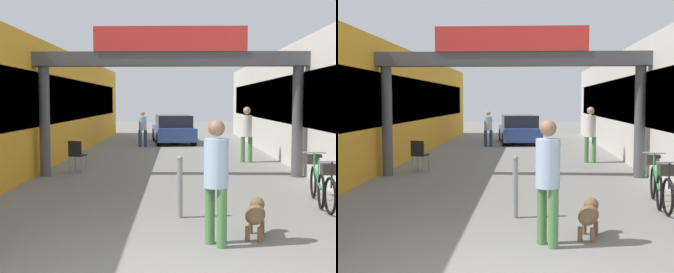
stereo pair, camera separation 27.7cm
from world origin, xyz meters
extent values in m
cube|color=gold|center=(-5.10, 11.00, 1.86)|extent=(3.00, 26.00, 3.72)
cube|color=black|center=(-3.62, 11.00, 2.05)|extent=(0.04, 23.40, 1.49)
cube|color=beige|center=(5.10, 11.00, 1.86)|extent=(3.00, 26.00, 3.72)
cube|color=black|center=(3.62, 11.00, 2.05)|extent=(0.04, 23.40, 1.49)
cylinder|color=#4C4C4F|center=(-3.35, 7.76, 1.46)|extent=(0.28, 0.28, 2.92)
cylinder|color=#4C4C4F|center=(3.35, 7.76, 1.46)|extent=(0.28, 0.28, 2.92)
cube|color=#4C4C4F|center=(0.00, 7.76, 3.10)|extent=(7.40, 0.44, 0.36)
cube|color=red|center=(0.00, 7.56, 3.61)|extent=(3.96, 0.10, 0.64)
cylinder|color=#4C7F47|center=(0.65, 1.88, 0.41)|extent=(0.20, 0.20, 0.82)
cylinder|color=#4C7F47|center=(0.80, 1.70, 0.41)|extent=(0.20, 0.20, 0.82)
cylinder|color=#A5BFE0|center=(0.72, 1.79, 1.16)|extent=(0.48, 0.48, 0.68)
sphere|color=#8C664C|center=(0.72, 1.79, 1.64)|extent=(0.33, 0.33, 0.23)
cylinder|color=#4C7F47|center=(2.57, 10.64, 0.42)|extent=(0.17, 0.17, 0.85)
cylinder|color=#4C7F47|center=(2.33, 10.69, 0.42)|extent=(0.17, 0.17, 0.85)
cylinder|color=silver|center=(2.45, 10.67, 1.20)|extent=(0.40, 0.40, 0.70)
sphere|color=tan|center=(2.45, 10.67, 1.70)|extent=(0.28, 0.28, 0.24)
cylinder|color=navy|center=(-1.45, 15.80, 0.36)|extent=(0.15, 0.15, 0.73)
cylinder|color=navy|center=(-1.22, 15.79, 0.36)|extent=(0.15, 0.15, 0.73)
cylinder|color=#A5BFE0|center=(-1.34, 15.80, 1.03)|extent=(0.36, 0.36, 0.60)
sphere|color=tan|center=(-1.34, 15.80, 1.46)|extent=(0.22, 0.22, 0.21)
ellipsoid|color=brown|center=(1.34, 2.18, 0.35)|extent=(0.45, 0.72, 0.27)
sphere|color=brown|center=(1.41, 2.47, 0.44)|extent=(0.28, 0.28, 0.23)
sphere|color=white|center=(1.39, 2.37, 0.33)|extent=(0.20, 0.20, 0.16)
cylinder|color=brown|center=(1.30, 2.40, 0.11)|extent=(0.09, 0.09, 0.21)
cylinder|color=brown|center=(1.47, 2.35, 0.11)|extent=(0.09, 0.09, 0.21)
cylinder|color=brown|center=(1.20, 2.01, 0.11)|extent=(0.09, 0.09, 0.21)
cylinder|color=brown|center=(1.37, 1.97, 0.11)|extent=(0.09, 0.09, 0.21)
torus|color=black|center=(2.89, 3.61, 0.34)|extent=(0.06, 0.67, 0.67)
cylinder|color=black|center=(2.89, 3.55, 0.72)|extent=(0.03, 0.03, 0.46)
cylinder|color=gray|center=(2.89, 3.55, 0.96)|extent=(0.46, 0.04, 0.03)
cube|color=#332D28|center=(2.89, 3.75, 0.80)|extent=(0.24, 0.20, 0.20)
torus|color=black|center=(3.01, 5.04, 0.34)|extent=(0.15, 0.67, 0.67)
torus|color=black|center=(2.86, 4.03, 0.34)|extent=(0.15, 0.67, 0.67)
cube|color=#338C4C|center=(2.94, 4.54, 0.52)|extent=(0.17, 0.94, 0.34)
cylinder|color=#338C4C|center=(2.92, 4.42, 0.74)|extent=(0.04, 0.04, 0.42)
cube|color=black|center=(2.92, 4.42, 0.96)|extent=(0.13, 0.23, 0.05)
cylinder|color=#338C4C|center=(3.00, 4.98, 0.72)|extent=(0.04, 0.04, 0.46)
cylinder|color=gray|center=(3.00, 4.98, 0.96)|extent=(0.46, 0.09, 0.03)
cube|color=#332D28|center=(3.03, 5.18, 0.80)|extent=(0.27, 0.23, 0.20)
cylinder|color=gray|center=(0.23, 3.33, 0.50)|extent=(0.10, 0.10, 1.00)
sphere|color=gray|center=(0.23, 3.33, 1.03)|extent=(0.10, 0.10, 0.10)
cylinder|color=gray|center=(-2.76, 8.73, 0.23)|extent=(0.04, 0.04, 0.45)
cylinder|color=gray|center=(-2.43, 8.65, 0.23)|extent=(0.04, 0.04, 0.45)
cylinder|color=gray|center=(-2.85, 8.40, 0.23)|extent=(0.04, 0.04, 0.45)
cylinder|color=gray|center=(-2.52, 8.32, 0.23)|extent=(0.04, 0.04, 0.45)
cube|color=black|center=(-2.64, 8.53, 0.47)|extent=(0.48, 0.48, 0.04)
cube|color=black|center=(-2.68, 8.35, 0.69)|extent=(0.40, 0.14, 0.40)
cube|color=#2D478C|center=(-0.02, 17.71, 0.48)|extent=(2.19, 4.17, 0.60)
cube|color=#1E2328|center=(0.00, 17.56, 1.06)|extent=(1.81, 2.36, 0.55)
cylinder|color=black|center=(-0.97, 19.06, 0.30)|extent=(0.27, 0.62, 0.60)
cylinder|color=black|center=(0.61, 19.24, 0.30)|extent=(0.27, 0.62, 0.60)
cylinder|color=black|center=(-0.64, 16.18, 0.30)|extent=(0.27, 0.62, 0.60)
cylinder|color=black|center=(0.93, 16.36, 0.30)|extent=(0.27, 0.62, 0.60)
camera|label=1|loc=(0.19, -4.61, 2.02)|focal=50.00mm
camera|label=2|loc=(0.47, -4.60, 2.02)|focal=50.00mm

